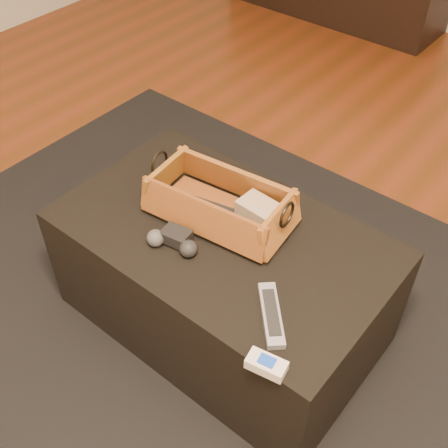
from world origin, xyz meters
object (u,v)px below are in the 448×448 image
Objects in this scene: ottoman at (223,279)px; silver_remote at (271,314)px; tv_remote at (211,210)px; cream_gadget at (266,365)px; wicker_basket at (220,204)px; game_controller at (174,241)px.

silver_remote is at bearing -29.09° from ottoman.
tv_remote is 0.41m from silver_remote.
cream_gadget is at bearing -58.72° from silver_remote.
silver_remote is at bearing -31.43° from wicker_basket.
tv_remote is at bearing -136.32° from wicker_basket.
ottoman is 0.28m from game_controller.
wicker_basket reaches higher than ottoman.
wicker_basket is 4.56× the size of cream_gadget.
game_controller is at bearing -103.03° from tv_remote.
game_controller is at bearing 160.54° from cream_gadget.
cream_gadget is at bearing -38.84° from wicker_basket.
tv_remote is at bearing 144.06° from cream_gadget.
game_controller is (-0.00, -0.16, -0.00)m from tv_remote.
ottoman is 6.06× the size of game_controller.
wicker_basket is (-0.05, 0.05, 0.26)m from ottoman.
tv_remote is at bearing 152.33° from silver_remote.
wicker_basket is at bearing 30.87° from tv_remote.
cream_gadget is (0.37, -0.29, 0.23)m from ottoman.
game_controller is (-0.07, -0.14, 0.24)m from ottoman.
tv_remote is 0.50× the size of wicker_basket.
cream_gadget reaches higher than silver_remote.
ottoman is 5.69× the size of silver_remote.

